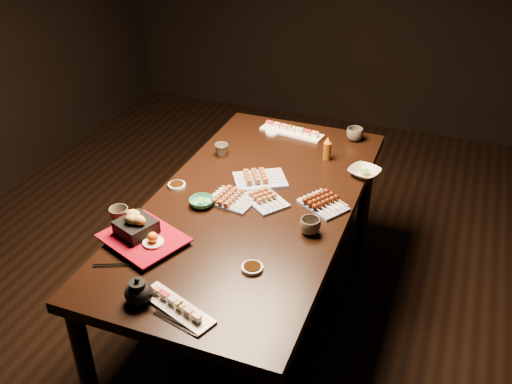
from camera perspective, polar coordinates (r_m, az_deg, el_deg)
ground at (r=3.24m, az=-1.78°, el=-10.32°), size 5.00×5.00×0.00m
dining_table at (r=2.85m, az=-0.36°, el=-7.27°), size 1.36×1.98×0.75m
sushi_platter_near at (r=2.07m, az=-7.94°, el=-11.11°), size 0.33×0.19×0.04m
sushi_platter_far at (r=3.25m, az=3.60°, el=6.24°), size 0.37×0.15×0.04m
yakitori_plate_center at (r=2.61m, az=-2.46°, el=-0.53°), size 0.22×0.18×0.05m
yakitori_plate_right at (r=2.61m, az=0.91°, el=-0.52°), size 0.25×0.24×0.05m
yakitori_plate_left at (r=2.76m, az=0.41°, el=1.62°), size 0.30×0.28×0.06m
tsukune_plate at (r=2.60m, az=6.77°, el=-0.97°), size 0.25×0.23×0.05m
edamame_bowl_green at (r=2.60m, az=-5.46°, el=-1.04°), size 0.12×0.12×0.04m
edamame_bowl_cream at (r=2.87m, az=10.79°, el=1.95°), size 0.19×0.19×0.04m
tempura_tray at (r=2.38m, az=-11.28°, el=-3.78°), size 0.40×0.36×0.12m
teacup_near_left at (r=2.53m, az=-13.52°, el=-2.33°), size 0.10×0.10×0.08m
teacup_mid_right at (r=2.41m, az=5.44°, el=-3.41°), size 0.10×0.10×0.07m
teacup_far_left at (r=3.01m, az=-3.47°, el=4.23°), size 0.09×0.09×0.07m
teacup_far_right at (r=3.21m, az=9.85°, el=5.71°), size 0.11×0.11×0.07m
teapot at (r=2.10m, az=-11.69°, el=-9.59°), size 0.13×0.13×0.10m
condiment_bottle at (r=2.97m, az=7.14°, el=4.36°), size 0.06×0.06×0.13m
sauce_dish_west at (r=2.76m, az=-7.92°, el=0.66°), size 0.11×0.11×0.01m
sauce_dish_east at (r=2.61m, az=7.60°, el=-1.34°), size 0.10×0.10×0.02m
sauce_dish_se at (r=2.23m, az=-0.38°, el=-7.60°), size 0.09×0.09×0.02m
sauce_dish_nw at (r=3.25m, az=1.61°, el=5.97°), size 0.09×0.09×0.01m
chopsticks_near at (r=2.31m, az=-13.50°, el=-7.11°), size 0.20×0.10×0.01m
chopsticks_se at (r=2.03m, az=-7.98°, el=-12.91°), size 0.20×0.07×0.01m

